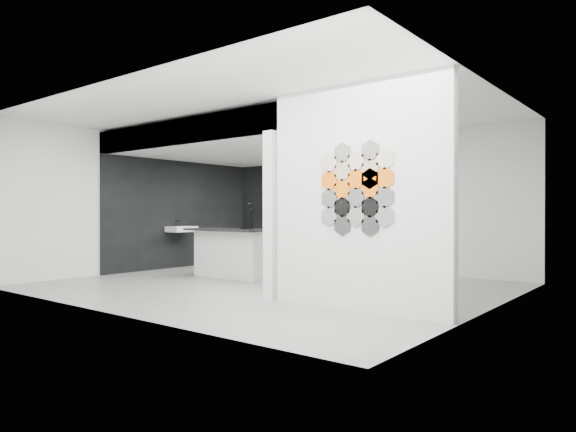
% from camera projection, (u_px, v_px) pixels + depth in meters
% --- Properties ---
extents(floor, '(7.00, 6.00, 0.01)m').
position_uv_depth(floor, '(272.00, 286.00, 8.48)').
color(floor, slate).
extents(partition_panel, '(2.45, 0.15, 2.80)m').
position_uv_depth(partition_panel, '(358.00, 197.00, 6.31)').
color(partition_panel, silver).
rests_on(partition_panel, floor).
extents(bay_clad_back, '(4.40, 0.04, 2.35)m').
position_uv_depth(bay_clad_back, '(313.00, 214.00, 11.61)').
color(bay_clad_back, black).
rests_on(bay_clad_back, floor).
extents(bay_clad_left, '(0.04, 4.00, 2.35)m').
position_uv_depth(bay_clad_left, '(182.00, 214.00, 11.41)').
color(bay_clad_left, black).
rests_on(bay_clad_left, floor).
extents(bulkhead, '(4.40, 4.00, 0.40)m').
position_uv_depth(bulkhead, '(254.00, 144.00, 10.06)').
color(bulkhead, silver).
rests_on(bulkhead, corner_column).
extents(corner_column, '(0.16, 0.16, 2.35)m').
position_uv_depth(corner_column, '(271.00, 215.00, 7.18)').
color(corner_column, silver).
rests_on(corner_column, floor).
extents(fascia_beam, '(4.40, 0.16, 0.40)m').
position_uv_depth(fascia_beam, '(177.00, 132.00, 8.55)').
color(fascia_beam, silver).
rests_on(fascia_beam, corner_column).
extents(wall_basin, '(0.40, 0.60, 0.12)m').
position_uv_depth(wall_basin, '(182.00, 229.00, 11.12)').
color(wall_basin, silver).
rests_on(wall_basin, bay_clad_left).
extents(display_shelf, '(3.00, 0.15, 0.04)m').
position_uv_depth(display_shelf, '(314.00, 208.00, 11.47)').
color(display_shelf, black).
rests_on(display_shelf, bay_clad_back).
extents(kitchen_island, '(1.72, 0.76, 1.39)m').
position_uv_depth(kitchen_island, '(233.00, 252.00, 9.56)').
color(kitchen_island, silver).
rests_on(kitchen_island, floor).
extents(stockpot, '(0.30, 0.30, 0.20)m').
position_uv_depth(stockpot, '(268.00, 204.00, 12.30)').
color(stockpot, black).
rests_on(stockpot, display_shelf).
extents(kettle, '(0.21, 0.21, 0.15)m').
position_uv_depth(kettle, '(343.00, 204.00, 10.98)').
color(kettle, black).
rests_on(kettle, display_shelf).
extents(glass_bowl, '(0.13, 0.13, 0.09)m').
position_uv_depth(glass_bowl, '(367.00, 205.00, 10.63)').
color(glass_bowl, gray).
rests_on(glass_bowl, display_shelf).
extents(glass_vase, '(0.11, 0.11, 0.13)m').
position_uv_depth(glass_vase, '(367.00, 204.00, 10.63)').
color(glass_vase, gray).
rests_on(glass_vase, display_shelf).
extents(bottle_dark, '(0.07, 0.07, 0.16)m').
position_uv_depth(bottle_dark, '(295.00, 204.00, 11.79)').
color(bottle_dark, black).
rests_on(bottle_dark, display_shelf).
extents(utensil_cup, '(0.08, 0.08, 0.10)m').
position_uv_depth(utensil_cup, '(288.00, 206.00, 11.93)').
color(utensil_cup, black).
rests_on(utensil_cup, display_shelf).
extents(hex_tile_cluster, '(1.04, 0.02, 1.16)m').
position_uv_depth(hex_tile_cluster, '(357.00, 188.00, 6.22)').
color(hex_tile_cluster, silver).
rests_on(hex_tile_cluster, partition_panel).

